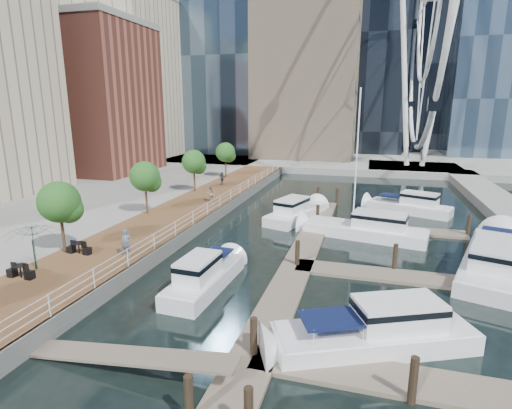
{
  "coord_description": "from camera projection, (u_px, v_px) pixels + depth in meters",
  "views": [
    {
      "loc": [
        7.06,
        -15.91,
        10.01
      ],
      "look_at": [
        -0.87,
        11.9,
        3.0
      ],
      "focal_mm": 28.0,
      "sensor_mm": 36.0,
      "label": 1
    }
  ],
  "objects": [
    {
      "name": "street_trees",
      "position": [
        145.0,
        176.0,
        34.22
      ],
      "size": [
        2.6,
        42.6,
        4.6
      ],
      "color": "#3F2B1C",
      "rests_on": "ground"
    },
    {
      "name": "pedestrian_mid",
      "position": [
        210.0,
        194.0,
        39.4
      ],
      "size": [
        0.93,
        0.97,
        1.57
      ],
      "primitive_type": "imported",
      "rotation": [
        0.0,
        0.0,
        -2.21
      ],
      "color": "gray",
      "rests_on": "boardwalk"
    },
    {
      "name": "pier",
      "position": [
        414.0,
        169.0,
        63.86
      ],
      "size": [
        14.0,
        12.0,
        1.0
      ],
      "primitive_type": "cube",
      "color": "gray",
      "rests_on": "ground"
    },
    {
      "name": "railing",
      "position": [
        208.0,
        209.0,
        34.4
      ],
      "size": [
        0.1,
        60.0,
        1.05
      ],
      "primitive_type": null,
      "color": "white",
      "rests_on": "boardwalk"
    },
    {
      "name": "yacht_foreground",
      "position": [
        373.0,
        348.0,
        17.11
      ],
      "size": [
        9.61,
        6.23,
        2.15
      ],
      "primitive_type": null,
      "rotation": [
        0.0,
        0.0,
        2.0
      ],
      "color": "white",
      "rests_on": "ground"
    },
    {
      "name": "midrise_condos",
      "position": [
        38.0,
        80.0,
        49.96
      ],
      "size": [
        19.0,
        67.0,
        28.0
      ],
      "color": "#BCAD8E",
      "rests_on": "ground"
    },
    {
      "name": "floating_docks",
      "position": [
        377.0,
        257.0,
        26.2
      ],
      "size": [
        16.0,
        34.0,
        2.6
      ],
      "color": "#6D6051",
      "rests_on": "ground"
    },
    {
      "name": "pedestrian_near",
      "position": [
        126.0,
        243.0,
        24.75
      ],
      "size": [
        0.73,
        0.6,
        1.73
      ],
      "primitive_type": "imported",
      "rotation": [
        0.0,
        0.0,
        0.34
      ],
      "color": "slate",
      "rests_on": "boardwalk"
    },
    {
      "name": "land_far",
      "position": [
        345.0,
        142.0,
        114.32
      ],
      "size": [
        200.0,
        114.0,
        1.0
      ],
      "primitive_type": "cube",
      "color": "gray",
      "rests_on": "ground"
    },
    {
      "name": "pedestrian_far",
      "position": [
        222.0,
        178.0,
        47.89
      ],
      "size": [
        0.95,
        0.45,
        1.58
      ],
      "primitive_type": "imported",
      "rotation": [
        0.0,
        0.0,
        3.07
      ],
      "color": "#31383E",
      "rests_on": "boardwalk"
    },
    {
      "name": "ground",
      "position": [
        205.0,
        323.0,
        19.11
      ],
      "size": [
        520.0,
        520.0,
        0.0
      ],
      "primitive_type": "plane",
      "color": "black",
      "rests_on": "ground"
    },
    {
      "name": "boardwalk",
      "position": [
        178.0,
        218.0,
        35.41
      ],
      "size": [
        6.0,
        60.0,
        1.0
      ],
      "primitive_type": "cube",
      "color": "brown",
      "rests_on": "ground"
    },
    {
      "name": "seawall",
      "position": [
        209.0,
        221.0,
        34.61
      ],
      "size": [
        0.25,
        60.0,
        1.0
      ],
      "primitive_type": "cube",
      "color": "#595954",
      "rests_on": "ground"
    },
    {
      "name": "moored_yachts",
      "position": [
        376.0,
        246.0,
        29.66
      ],
      "size": [
        21.7,
        36.93,
        11.5
      ],
      "color": "white",
      "rests_on": "ground"
    }
  ]
}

